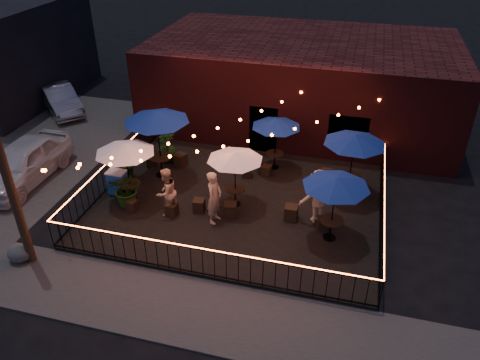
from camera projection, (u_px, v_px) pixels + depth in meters
The scene contains 36 objects.
ground at pixel (223, 238), 15.50m from camera, with size 110.00×110.00×0.00m, color black.
patio at pixel (239, 203), 17.10m from camera, with size 10.00×8.00×0.15m, color black.
sidewalk at pixel (189, 310), 12.81m from camera, with size 18.00×2.50×0.05m, color #3A3736.
brick_building at pixel (302, 82), 22.43m from camera, with size 14.00×8.00×4.00m.
fence_front at pixel (203, 262), 13.50m from camera, with size 10.00×0.04×1.04m.
fence_left at pixel (113, 171), 17.88m from camera, with size 0.04×8.00×1.04m.
fence_right at pixel (382, 210), 15.69m from camera, with size 0.04×8.00×1.04m.
festoon_lights at pixel (207, 144), 15.78m from camera, with size 10.02×8.72×1.32m.
cafe_table_0 at pixel (125, 149), 16.03m from camera, with size 2.18×2.18×2.31m.
cafe_table_1 at pixel (156, 117), 17.32m from camera, with size 2.78×2.78×2.74m.
cafe_table_2 at pixel (235, 157), 15.87m from camera, with size 2.42×2.42×2.15m.
cafe_table_3 at pixel (276, 124), 18.12m from camera, with size 2.33×2.33×2.15m.
cafe_table_4 at pixel (336, 183), 14.16m from camera, with size 2.35×2.35×2.32m.
cafe_table_5 at pixel (355, 140), 16.34m from camera, with size 2.95×2.95×2.45m.
bistro_chair_0 at pixel (132, 206), 16.47m from camera, with size 0.34×0.34×0.41m, color black.
bistro_chair_1 at pixel (172, 210), 16.24m from camera, with size 0.37×0.37×0.44m, color black.
bistro_chair_2 at pixel (151, 160), 19.17m from camera, with size 0.40×0.40×0.47m, color black.
bistro_chair_3 at pixel (180, 160), 19.18m from camera, with size 0.43×0.43×0.51m, color black.
bistro_chair_4 at pixel (199, 205), 16.45m from camera, with size 0.38×0.38×0.46m, color black.
bistro_chair_5 at pixel (230, 210), 16.18m from camera, with size 0.42×0.42×0.50m, color black.
bistro_chair_6 at pixel (247, 172), 18.44m from camera, with size 0.37×0.37×0.43m, color black.
bistro_chair_7 at pixel (267, 170), 18.55m from camera, with size 0.35×0.35×0.41m, color black.
bistro_chair_8 at pixel (291, 212), 16.03m from camera, with size 0.43×0.43×0.51m, color black.
bistro_chair_9 at pixel (323, 223), 15.63m from camera, with size 0.34×0.34×0.40m, color black.
bistro_chair_10 at pixel (326, 175), 18.17m from camera, with size 0.39×0.39×0.46m, color black.
bistro_chair_11 at pixel (348, 180), 17.89m from camera, with size 0.40×0.40×0.48m, color black.
patron_a at pixel (214, 198), 15.56m from camera, with size 0.70×0.46×1.91m, color tan.
patron_b at pixel (166, 192), 15.97m from camera, with size 0.86×0.67×1.77m, color tan.
patron_c at pixel (318, 197), 15.55m from camera, with size 1.27×0.73×1.97m, color tan.
potted_shrub_a at pixel (127, 189), 16.55m from camera, with size 1.17×1.02×1.30m, color #16390E.
potted_shrub_b at pixel (129, 163), 18.21m from camera, with size 0.70×0.56×1.27m, color #13340B.
potted_shrub_c at pixel (166, 146), 19.30m from camera, with size 0.74×0.74×1.33m, color #15370D.
cooler at pixel (117, 182), 17.33m from camera, with size 0.69×0.50×0.91m.
boulder at pixel (19, 253), 14.37m from camera, with size 0.83×0.70×0.64m, color #403F3B.
car_white at pixel (23, 163), 18.18m from camera, with size 1.89×4.69×1.60m, color silver.
car_silver at pixel (60, 99), 24.04m from camera, with size 1.41×4.05×1.33m, color #989AA0.
Camera 1 is at (3.68, -11.59, 9.81)m, focal length 35.00 mm.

